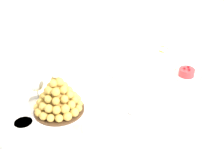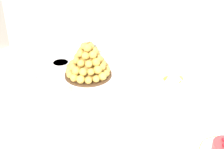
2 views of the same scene
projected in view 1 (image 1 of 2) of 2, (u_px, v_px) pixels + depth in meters
buffet_table at (109, 120)px, 1.41m from camera, size 1.71×0.84×0.76m
serving_tray at (74, 114)px, 1.29m from camera, size 0.67×0.45×0.02m
croquembouche at (58, 96)px, 1.28m from camera, size 0.24×0.24×0.21m
dessert_cup_mid_left at (88, 127)px, 1.17m from camera, size 0.05×0.05×0.06m
dessert_cup_centre at (135, 108)px, 1.29m from camera, size 0.06×0.06×0.05m
creme_brulee_ramekin at (24, 124)px, 1.21m from camera, size 0.09×0.09×0.03m
macaron_goblet at (162, 64)px, 1.42m from camera, size 0.12×0.12×0.24m
fruit_tart_plate at (186, 74)px, 1.59m from camera, size 0.18×0.18×0.06m
wine_glass at (36, 84)px, 1.33m from camera, size 0.08×0.08×0.15m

